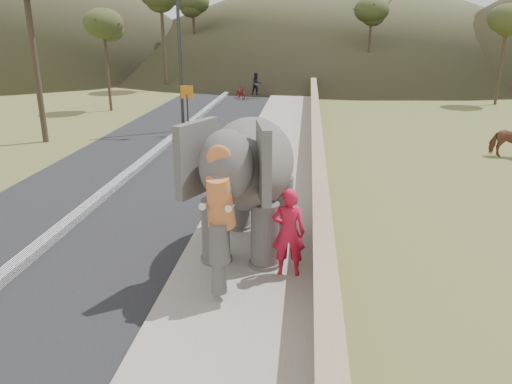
# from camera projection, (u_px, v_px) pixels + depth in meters

# --- Properties ---
(ground) EXTENTS (160.00, 160.00, 0.00)m
(ground) POSITION_uv_depth(u_px,v_px,m) (218.00, 374.00, 7.74)
(ground) COLOR olive
(ground) RESTS_ON ground
(road) EXTENTS (7.00, 120.00, 0.03)m
(road) POSITION_uv_depth(u_px,v_px,m) (128.00, 177.00, 17.65)
(road) COLOR black
(road) RESTS_ON ground
(median) EXTENTS (0.35, 120.00, 0.22)m
(median) POSITION_uv_depth(u_px,v_px,m) (128.00, 175.00, 17.62)
(median) COLOR black
(median) RESTS_ON ground
(walkway) EXTENTS (3.00, 120.00, 0.15)m
(walkway) POSITION_uv_depth(u_px,v_px,m) (269.00, 180.00, 17.14)
(walkway) COLOR #9E9687
(walkway) RESTS_ON ground
(parapet) EXTENTS (0.30, 120.00, 1.10)m
(parapet) POSITION_uv_depth(u_px,v_px,m) (317.00, 168.00, 16.83)
(parapet) COLOR tan
(parapet) RESTS_ON ground
(lamppost) EXTENTS (1.76, 0.36, 8.00)m
(lamppost) POSITION_uv_depth(u_px,v_px,m) (185.00, 31.00, 23.80)
(lamppost) COLOR #303035
(lamppost) RESTS_ON ground
(signboard) EXTENTS (0.60, 0.08, 2.40)m
(signboard) POSITION_uv_depth(u_px,v_px,m) (187.00, 102.00, 23.89)
(signboard) COLOR #2D2D33
(signboard) RESTS_ON ground
(hill_far) EXTENTS (80.00, 80.00, 14.00)m
(hill_far) POSITION_uv_depth(u_px,v_px,m) (337.00, 11.00, 71.03)
(hill_far) COLOR brown
(hill_far) RESTS_ON ground
(elephant_and_man) EXTENTS (2.70, 4.63, 3.19)m
(elephant_and_man) POSITION_uv_depth(u_px,v_px,m) (251.00, 181.00, 11.42)
(elephant_and_man) COLOR #625D59
(elephant_and_man) RESTS_ON ground
(motorcyclist) EXTENTS (2.30, 1.95, 1.90)m
(motorcyclist) POSITION_uv_depth(u_px,v_px,m) (247.00, 89.00, 36.23)
(motorcyclist) COLOR maroon
(motorcyclist) RESTS_ON ground
(trees) EXTENTS (47.62, 45.12, 9.40)m
(trees) POSITION_uv_depth(u_px,v_px,m) (294.00, 42.00, 33.06)
(trees) COLOR #473828
(trees) RESTS_ON ground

